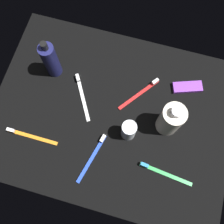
{
  "coord_description": "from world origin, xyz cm",
  "views": [
    {
      "loc": [
        7.17,
        -25.42,
        88.78
      ],
      "look_at": [
        0.0,
        0.0,
        3.0
      ],
      "focal_mm": 42.35,
      "sensor_mm": 36.0,
      "label": 1
    }
  ],
  "objects_px": {
    "bodywash_bottle": "(171,119)",
    "toothbrush_red": "(141,92)",
    "toothbrush_green": "(163,173)",
    "toothbrush_orange": "(29,136)",
    "snack_bar_purple": "(187,87)",
    "toothbrush_blue": "(93,155)",
    "toothbrush_white": "(82,95)",
    "lotion_bottle": "(51,60)",
    "deodorant_stick": "(129,130)"
  },
  "relations": [
    {
      "from": "toothbrush_red",
      "to": "deodorant_stick",
      "type": "bearing_deg",
      "value": -92.91
    },
    {
      "from": "bodywash_bottle",
      "to": "deodorant_stick",
      "type": "bearing_deg",
      "value": -151.65
    },
    {
      "from": "lotion_bottle",
      "to": "bodywash_bottle",
      "type": "xyz_separation_m",
      "value": [
        0.44,
        -0.09,
        -0.01
      ]
    },
    {
      "from": "lotion_bottle",
      "to": "toothbrush_orange",
      "type": "relative_size",
      "value": 1.02
    },
    {
      "from": "toothbrush_white",
      "to": "toothbrush_green",
      "type": "bearing_deg",
      "value": -29.27
    },
    {
      "from": "toothbrush_orange",
      "to": "toothbrush_white",
      "type": "height_order",
      "value": "same"
    },
    {
      "from": "toothbrush_blue",
      "to": "toothbrush_orange",
      "type": "bearing_deg",
      "value": 178.9
    },
    {
      "from": "toothbrush_green",
      "to": "toothbrush_blue",
      "type": "bearing_deg",
      "value": -178.17
    },
    {
      "from": "toothbrush_orange",
      "to": "toothbrush_blue",
      "type": "bearing_deg",
      "value": -1.1
    },
    {
      "from": "deodorant_stick",
      "to": "toothbrush_green",
      "type": "xyz_separation_m",
      "value": [
        0.14,
        -0.1,
        -0.04
      ]
    },
    {
      "from": "bodywash_bottle",
      "to": "toothbrush_red",
      "type": "bearing_deg",
      "value": 140.53
    },
    {
      "from": "toothbrush_blue",
      "to": "toothbrush_red",
      "type": "xyz_separation_m",
      "value": [
        0.1,
        0.26,
        0.0
      ]
    },
    {
      "from": "lotion_bottle",
      "to": "toothbrush_white",
      "type": "bearing_deg",
      "value": -27.75
    },
    {
      "from": "toothbrush_green",
      "to": "toothbrush_orange",
      "type": "bearing_deg",
      "value": -179.62
    },
    {
      "from": "lotion_bottle",
      "to": "deodorant_stick",
      "type": "relative_size",
      "value": 2.01
    },
    {
      "from": "toothbrush_white",
      "to": "snack_bar_purple",
      "type": "height_order",
      "value": "toothbrush_white"
    },
    {
      "from": "deodorant_stick",
      "to": "toothbrush_blue",
      "type": "height_order",
      "value": "deodorant_stick"
    },
    {
      "from": "toothbrush_green",
      "to": "toothbrush_white",
      "type": "relative_size",
      "value": 1.12
    },
    {
      "from": "bodywash_bottle",
      "to": "toothbrush_blue",
      "type": "xyz_separation_m",
      "value": [
        -0.21,
        -0.17,
        -0.07
      ]
    },
    {
      "from": "snack_bar_purple",
      "to": "lotion_bottle",
      "type": "bearing_deg",
      "value": 168.07
    },
    {
      "from": "bodywash_bottle",
      "to": "toothbrush_orange",
      "type": "bearing_deg",
      "value": -159.56
    },
    {
      "from": "toothbrush_blue",
      "to": "snack_bar_purple",
      "type": "height_order",
      "value": "toothbrush_blue"
    },
    {
      "from": "deodorant_stick",
      "to": "toothbrush_orange",
      "type": "relative_size",
      "value": 0.51
    },
    {
      "from": "lotion_bottle",
      "to": "deodorant_stick",
      "type": "distance_m",
      "value": 0.36
    },
    {
      "from": "snack_bar_purple",
      "to": "toothbrush_orange",
      "type": "bearing_deg",
      "value": -165.98
    },
    {
      "from": "lotion_bottle",
      "to": "toothbrush_green",
      "type": "relative_size",
      "value": 1.02
    },
    {
      "from": "bodywash_bottle",
      "to": "toothbrush_green",
      "type": "distance_m",
      "value": 0.18
    },
    {
      "from": "snack_bar_purple",
      "to": "bodywash_bottle",
      "type": "bearing_deg",
      "value": -124.74
    },
    {
      "from": "toothbrush_orange",
      "to": "toothbrush_red",
      "type": "bearing_deg",
      "value": 37.95
    },
    {
      "from": "lotion_bottle",
      "to": "bodywash_bottle",
      "type": "bearing_deg",
      "value": -11.88
    },
    {
      "from": "deodorant_stick",
      "to": "toothbrush_white",
      "type": "height_order",
      "value": "deodorant_stick"
    },
    {
      "from": "toothbrush_white",
      "to": "toothbrush_orange",
      "type": "bearing_deg",
      "value": -123.78
    },
    {
      "from": "bodywash_bottle",
      "to": "deodorant_stick",
      "type": "distance_m",
      "value": 0.14
    },
    {
      "from": "toothbrush_blue",
      "to": "toothbrush_white",
      "type": "relative_size",
      "value": 1.1
    },
    {
      "from": "toothbrush_green",
      "to": "toothbrush_white",
      "type": "xyz_separation_m",
      "value": [
        -0.34,
        0.19,
        0.0
      ]
    },
    {
      "from": "toothbrush_blue",
      "to": "snack_bar_purple",
      "type": "bearing_deg",
      "value": 51.98
    },
    {
      "from": "toothbrush_red",
      "to": "toothbrush_orange",
      "type": "distance_m",
      "value": 0.42
    },
    {
      "from": "toothbrush_blue",
      "to": "bodywash_bottle",
      "type": "bearing_deg",
      "value": 38.6
    },
    {
      "from": "lotion_bottle",
      "to": "toothbrush_red",
      "type": "height_order",
      "value": "lotion_bottle"
    },
    {
      "from": "toothbrush_orange",
      "to": "toothbrush_white",
      "type": "bearing_deg",
      "value": 56.22
    },
    {
      "from": "toothbrush_blue",
      "to": "toothbrush_orange",
      "type": "distance_m",
      "value": 0.23
    },
    {
      "from": "toothbrush_green",
      "to": "toothbrush_orange",
      "type": "xyz_separation_m",
      "value": [
        -0.46,
        -0.0,
        0.0
      ]
    },
    {
      "from": "deodorant_stick",
      "to": "toothbrush_red",
      "type": "xyz_separation_m",
      "value": [
        0.01,
        0.16,
        -0.04
      ]
    },
    {
      "from": "deodorant_stick",
      "to": "snack_bar_purple",
      "type": "relative_size",
      "value": 0.88
    },
    {
      "from": "lotion_bottle",
      "to": "toothbrush_blue",
      "type": "xyz_separation_m",
      "value": [
        0.23,
        -0.26,
        -0.07
      ]
    },
    {
      "from": "deodorant_stick",
      "to": "toothbrush_orange",
      "type": "xyz_separation_m",
      "value": [
        -0.32,
        -0.1,
        -0.04
      ]
    },
    {
      "from": "bodywash_bottle",
      "to": "toothbrush_red",
      "type": "height_order",
      "value": "bodywash_bottle"
    },
    {
      "from": "toothbrush_red",
      "to": "toothbrush_white",
      "type": "height_order",
      "value": "same"
    },
    {
      "from": "toothbrush_orange",
      "to": "snack_bar_purple",
      "type": "height_order",
      "value": "toothbrush_orange"
    },
    {
      "from": "toothbrush_blue",
      "to": "toothbrush_orange",
      "type": "height_order",
      "value": "same"
    }
  ]
}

